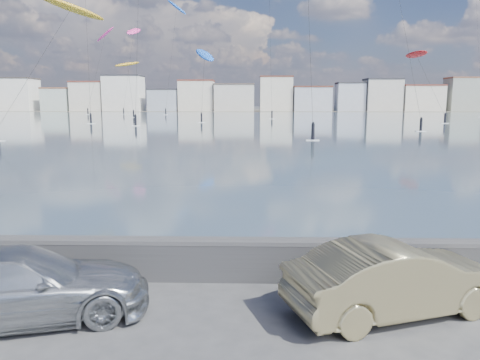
# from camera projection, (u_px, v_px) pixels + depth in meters

# --- Properties ---
(ground) EXTENTS (700.00, 700.00, 0.00)m
(ground) POSITION_uv_depth(u_px,v_px,m) (179.00, 337.00, 8.43)
(ground) COLOR #333335
(ground) RESTS_ON ground
(bay_water) EXTENTS (500.00, 177.00, 0.00)m
(bay_water) POSITION_uv_depth(u_px,v_px,m) (246.00, 121.00, 98.61)
(bay_water) COLOR #425265
(bay_water) RESTS_ON ground
(far_shore_strip) EXTENTS (500.00, 60.00, 0.00)m
(far_shore_strip) POSITION_uv_depth(u_px,v_px,m) (249.00, 111.00, 205.55)
(far_shore_strip) COLOR #4C473D
(far_shore_strip) RESTS_ON ground
(seawall) EXTENTS (400.00, 0.36, 1.08)m
(seawall) POSITION_uv_depth(u_px,v_px,m) (196.00, 257.00, 11.00)
(seawall) COLOR #28282B
(seawall) RESTS_ON ground
(far_buildings) EXTENTS (240.79, 13.26, 14.60)m
(far_buildings) POSITION_uv_depth(u_px,v_px,m) (252.00, 96.00, 190.71)
(far_buildings) COLOR #B7C6BC
(far_buildings) RESTS_ON ground
(car_silver) EXTENTS (5.26, 3.34, 1.42)m
(car_silver) POSITION_uv_depth(u_px,v_px,m) (19.00, 285.00, 8.96)
(car_silver) COLOR #A4A8AC
(car_silver) RESTS_ON ground
(car_champagne) EXTENTS (4.69, 2.91, 1.46)m
(car_champagne) POSITION_uv_depth(u_px,v_px,m) (396.00, 279.00, 9.25)
(car_champagne) COLOR tan
(car_champagne) RESTS_ON ground
(kitesurfer_0) EXTENTS (4.79, 15.47, 29.07)m
(kitesurfer_0) POSITION_uv_depth(u_px,v_px,m) (134.00, 32.00, 153.98)
(kitesurfer_0) COLOR #E5338C
(kitesurfer_0) RESTS_ON ground
(kitesurfer_5) EXTENTS (7.57, 10.92, 35.73)m
(kitesurfer_5) POSITION_uv_depth(u_px,v_px,m) (177.00, 9.00, 143.38)
(kitesurfer_5) COLOR blue
(kitesurfer_5) RESTS_ON ground
(kitesurfer_7) EXTENTS (8.08, 11.29, 27.94)m
(kitesurfer_7) POSITION_uv_depth(u_px,v_px,m) (105.00, 36.00, 148.78)
(kitesurfer_7) COLOR #E5338C
(kitesurfer_7) RESTS_ON ground
(kitesurfer_10) EXTENTS (3.94, 18.79, 14.91)m
(kitesurfer_10) POSITION_uv_depth(u_px,v_px,m) (416.00, 55.00, 99.31)
(kitesurfer_10) COLOR red
(kitesurfer_10) RESTS_ON ground
(kitesurfer_11) EXTENTS (8.00, 14.78, 15.22)m
(kitesurfer_11) POSITION_uv_depth(u_px,v_px,m) (127.00, 65.00, 127.53)
(kitesurfer_11) COLOR #BF8C19
(kitesurfer_11) RESTS_ON ground
(kitesurfer_12) EXTENTS (6.03, 12.71, 15.58)m
(kitesurfer_12) POSITION_uv_depth(u_px,v_px,m) (205.00, 56.00, 96.25)
(kitesurfer_12) COLOR blue
(kitesurfer_12) RESTS_ON ground
(kitesurfer_14) EXTENTS (8.73, 19.55, 17.98)m
(kitesurfer_14) POSITION_uv_depth(u_px,v_px,m) (71.00, 9.00, 61.83)
(kitesurfer_14) COLOR #BF8C19
(kitesurfer_14) RESTS_ON ground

